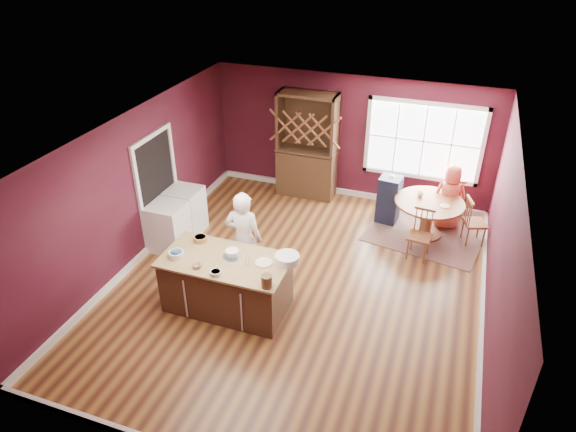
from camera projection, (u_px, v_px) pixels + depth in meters
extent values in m
plane|color=brown|center=(298.00, 285.00, 8.76)|extent=(7.00, 7.00, 0.00)
plane|color=white|center=(300.00, 137.00, 7.38)|extent=(7.00, 7.00, 0.00)
plane|color=#3A0A19|center=(351.00, 138.00, 10.91)|extent=(6.00, 0.00, 6.00)
plane|color=#3A0A19|center=(191.00, 383.00, 5.23)|extent=(6.00, 0.00, 6.00)
plane|color=#3A0A19|center=(136.00, 188.00, 8.93)|extent=(0.00, 7.00, 7.00)
plane|color=#3A0A19|center=(501.00, 254.00, 7.21)|extent=(0.00, 7.00, 7.00)
cube|color=#452D1A|center=(227.00, 286.00, 8.09)|extent=(1.89, 0.95, 0.83)
cube|color=tan|center=(225.00, 260.00, 7.84)|extent=(1.97, 1.03, 0.04)
cylinder|color=brown|center=(425.00, 234.00, 10.13)|extent=(0.61, 0.61, 0.04)
cylinder|color=brown|center=(427.00, 219.00, 9.96)|extent=(0.22, 0.22, 0.67)
cylinder|color=brown|center=(430.00, 202.00, 9.76)|extent=(1.31, 1.31, 0.04)
imported|color=silver|center=(244.00, 239.00, 8.42)|extent=(0.67, 0.47, 1.72)
cylinder|color=white|center=(176.00, 254.00, 7.87)|extent=(0.23, 0.23, 0.09)
cylinder|color=#9C8544|center=(200.00, 239.00, 8.25)|extent=(0.22, 0.22, 0.08)
cylinder|color=silver|center=(197.00, 266.00, 7.63)|extent=(0.14, 0.14, 0.05)
cylinder|color=beige|center=(216.00, 273.00, 7.48)|extent=(0.17, 0.17, 0.06)
cylinder|color=silver|center=(247.00, 261.00, 7.68)|extent=(0.07, 0.07, 0.14)
cylinder|color=beige|center=(264.00, 263.00, 7.74)|extent=(0.27, 0.27, 0.02)
cylinder|color=silver|center=(287.00, 259.00, 7.73)|extent=(0.38, 0.38, 0.13)
cylinder|color=brown|center=(267.00, 281.00, 7.21)|extent=(0.16, 0.16, 0.19)
cube|color=brown|center=(424.00, 234.00, 10.13)|extent=(2.40, 2.00, 0.01)
imported|color=#D65746|center=(449.00, 197.00, 10.07)|extent=(0.73, 0.55, 1.35)
cylinder|color=beige|center=(445.00, 206.00, 9.59)|extent=(0.19, 0.19, 0.01)
imported|color=white|center=(420.00, 194.00, 9.90)|extent=(0.12, 0.12, 0.09)
cube|color=black|center=(307.00, 146.00, 11.03)|extent=(1.27, 0.53, 2.32)
cube|color=white|center=(168.00, 227.00, 9.51)|extent=(0.63, 0.61, 0.92)
cube|color=white|center=(185.00, 211.00, 10.03)|extent=(0.64, 0.62, 0.92)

